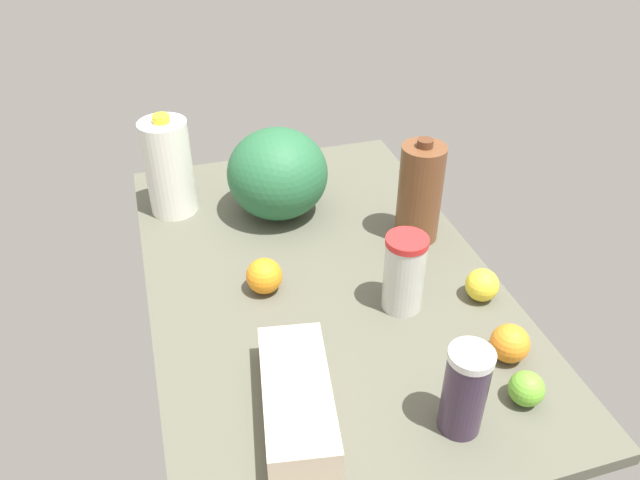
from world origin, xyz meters
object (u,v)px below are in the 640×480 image
(milk_jug, at_px, (169,167))
(lime_beside_bowl, at_px, (526,389))
(tumbler_cup, at_px, (404,273))
(orange_by_jug, at_px, (510,343))
(lemon_far_back, at_px, (482,285))
(watermelon, at_px, (278,174))
(shaker_bottle, at_px, (465,390))
(egg_carton, at_px, (297,398))
(chocolate_milk_jug, at_px, (420,193))
(orange_near_front, at_px, (264,276))

(milk_jug, xyz_separation_m, lime_beside_bowl, (0.82, 0.53, -0.09))
(tumbler_cup, height_order, orange_by_jug, tumbler_cup)
(orange_by_jug, bearing_deg, lemon_far_back, 168.38)
(watermelon, bearing_deg, shaker_bottle, 10.48)
(milk_jug, xyz_separation_m, egg_carton, (0.73, 0.14, -0.09))
(shaker_bottle, relative_size, orange_by_jug, 2.34)
(shaker_bottle, distance_m, chocolate_milk_jug, 0.57)
(tumbler_cup, xyz_separation_m, lemon_far_back, (0.03, 0.17, -0.05))
(tumbler_cup, xyz_separation_m, egg_carton, (0.21, -0.28, -0.05))
(shaker_bottle, height_order, egg_carton, shaker_bottle)
(chocolate_milk_jug, bearing_deg, milk_jug, -117.53)
(milk_jug, distance_m, chocolate_milk_jug, 0.63)
(watermelon, height_order, lemon_far_back, watermelon)
(watermelon, relative_size, lemon_far_back, 3.54)
(watermelon, height_order, lime_beside_bowl, watermelon)
(watermelon, bearing_deg, orange_by_jug, 25.56)
(watermelon, bearing_deg, chocolate_milk_jug, 56.02)
(watermelon, distance_m, lemon_far_back, 0.57)
(watermelon, distance_m, orange_by_jug, 0.70)
(orange_near_front, bearing_deg, tumbler_cup, 63.78)
(shaker_bottle, distance_m, lemon_far_back, 0.35)
(shaker_bottle, bearing_deg, orange_by_jug, 125.73)
(chocolate_milk_jug, relative_size, orange_near_front, 3.30)
(tumbler_cup, height_order, lemon_far_back, tumbler_cup)
(egg_carton, bearing_deg, lemon_far_back, 121.02)
(milk_jug, xyz_separation_m, orange_near_front, (0.39, 0.15, -0.09))
(egg_carton, relative_size, chocolate_milk_jug, 1.13)
(shaker_bottle, xyz_separation_m, egg_carton, (-0.11, -0.26, -0.05))
(watermelon, distance_m, lime_beside_bowl, 0.78)
(tumbler_cup, bearing_deg, orange_near_front, -116.22)
(watermelon, distance_m, tumbler_cup, 0.46)
(egg_carton, xyz_separation_m, chocolate_milk_jug, (-0.44, 0.42, 0.09))
(milk_jug, height_order, lime_beside_bowl, milk_jug)
(milk_jug, bearing_deg, chocolate_milk_jug, 62.47)
(milk_jug, distance_m, lemon_far_back, 0.81)
(tumbler_cup, relative_size, chocolate_milk_jug, 0.67)
(tumbler_cup, relative_size, orange_near_front, 2.21)
(tumbler_cup, bearing_deg, egg_carton, -53.68)
(milk_jug, bearing_deg, orange_near_front, 21.81)
(milk_jug, distance_m, lime_beside_bowl, 0.98)
(egg_carton, bearing_deg, tumbler_cup, 135.60)
(shaker_bottle, xyz_separation_m, orange_near_front, (-0.45, -0.24, -0.05))
(milk_jug, bearing_deg, egg_carton, 10.69)
(orange_near_front, relative_size, lime_beside_bowl, 1.24)
(orange_near_front, height_order, lemon_far_back, orange_near_front)
(egg_carton, bearing_deg, chocolate_milk_jug, 145.61)
(lime_beside_bowl, bearing_deg, watermelon, -159.44)
(tumbler_cup, distance_m, orange_near_front, 0.30)
(orange_by_jug, relative_size, lime_beside_bowl, 1.18)
(shaker_bottle, height_order, lime_beside_bowl, shaker_bottle)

